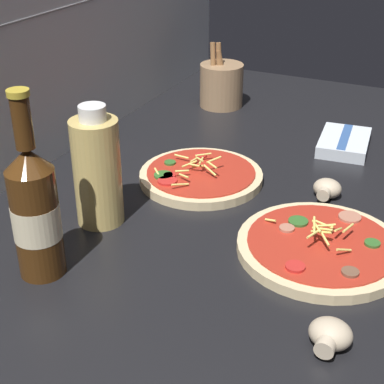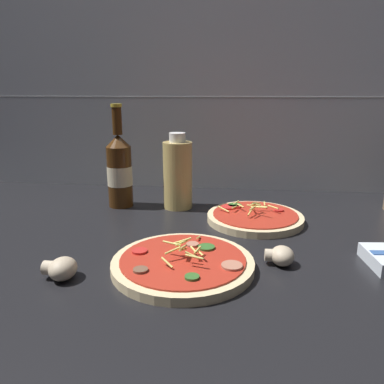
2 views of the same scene
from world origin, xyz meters
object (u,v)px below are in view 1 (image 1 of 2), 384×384
object	(u,v)px
dish_towel	(344,142)
pizza_near	(321,247)
mushroom_left	(330,335)
beer_bottle	(35,211)
oil_bottle	(97,170)
pizza_far	(201,176)
utensil_crock	(221,85)
mushroom_right	(327,189)

from	to	relation	value
dish_towel	pizza_near	bearing A→B (deg)	-171.99
pizza_near	mushroom_left	distance (cm)	19.96
beer_bottle	oil_bottle	size ratio (longest dim) A/B	1.36
mushroom_left	beer_bottle	bearing A→B (deg)	93.31
oil_bottle	pizza_far	bearing A→B (deg)	-23.69
oil_bottle	mushroom_left	distance (cm)	42.67
pizza_far	dish_towel	bearing A→B (deg)	-37.85
oil_bottle	utensil_crock	bearing A→B (deg)	3.81
pizza_near	mushroom_right	size ratio (longest dim) A/B	4.83
oil_bottle	utensil_crock	xyz separation A→B (cm)	(57.64, 3.83, -3.69)
pizza_near	utensil_crock	bearing A→B (deg)	36.38
oil_bottle	mushroom_left	world-z (taller)	oil_bottle
oil_bottle	dish_towel	world-z (taller)	oil_bottle
pizza_near	oil_bottle	distance (cm)	35.54
oil_bottle	mushroom_right	size ratio (longest dim) A/B	3.81
beer_bottle	utensil_crock	bearing A→B (deg)	3.35
pizza_far	oil_bottle	world-z (taller)	oil_bottle
pizza_near	oil_bottle	size ratio (longest dim) A/B	1.27
pizza_far	oil_bottle	size ratio (longest dim) A/B	1.15
mushroom_left	mushroom_right	distance (cm)	37.05
mushroom_left	dish_towel	bearing A→B (deg)	11.18
oil_bottle	mushroom_right	bearing A→B (deg)	-53.13
beer_bottle	dish_towel	world-z (taller)	beer_bottle
mushroom_left	utensil_crock	world-z (taller)	utensil_crock
utensil_crock	pizza_near	bearing A→B (deg)	-143.62
pizza_far	oil_bottle	xyz separation A→B (cm)	(-19.44, 8.53, 7.94)
pizza_near	utensil_crock	size ratio (longest dim) A/B	1.61
pizza_far	utensil_crock	xyz separation A→B (cm)	(38.20, 12.36, 4.25)
dish_towel	pizza_far	bearing A→B (deg)	142.15
mushroom_left	utensil_crock	size ratio (longest dim) A/B	0.36
oil_bottle	mushroom_left	bearing A→B (deg)	-107.77
beer_bottle	pizza_far	bearing A→B (deg)	-13.19
mushroom_right	pizza_near	bearing A→B (deg)	-168.49
pizza_near	oil_bottle	xyz separation A→B (cm)	(-6.18, 34.08, 7.95)
pizza_near	mushroom_left	xyz separation A→B (cm)	(-19.02, -5.99, 0.87)
pizza_far	beer_bottle	bearing A→B (deg)	166.81
beer_bottle	oil_bottle	xyz separation A→B (cm)	(15.13, 0.43, -0.83)
pizza_near	dish_towel	world-z (taller)	pizza_near
mushroom_left	dish_towel	size ratio (longest dim) A/B	0.36
pizza_far	mushroom_right	xyz separation A→B (cm)	(3.55, -22.13, 0.73)
pizza_far	beer_bottle	world-z (taller)	beer_bottle
mushroom_left	pizza_far	bearing A→B (deg)	44.33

